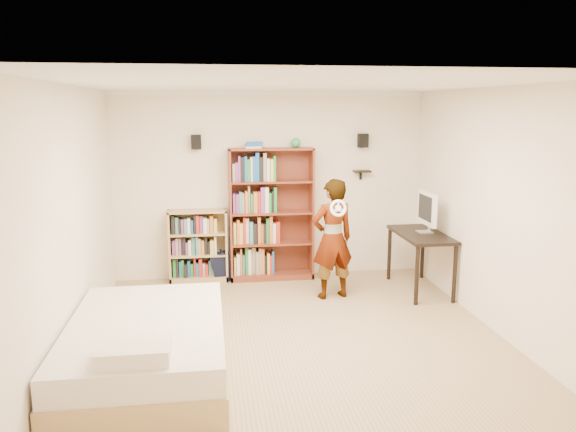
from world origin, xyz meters
name	(u,v)px	position (x,y,z in m)	size (l,w,h in m)	color
ground	(297,342)	(0.00, 0.00, 0.00)	(4.50, 5.00, 0.01)	tan
room_shell	(297,179)	(0.00, 0.00, 1.76)	(4.52, 5.02, 2.71)	white
crown_molding	(298,87)	(0.00, 0.00, 2.67)	(4.50, 5.00, 0.06)	white
speaker_left	(196,142)	(-1.05, 2.40, 2.00)	(0.14, 0.12, 0.20)	black
speaker_right	(363,141)	(1.35, 2.40, 2.00)	(0.14, 0.12, 0.20)	black
wall_shelf	(362,171)	(1.35, 2.41, 1.55)	(0.25, 0.16, 0.03)	black
tall_bookshelf	(271,214)	(-0.01, 2.32, 0.95)	(1.21, 0.35, 1.91)	brown
low_bookshelf	(198,246)	(-1.07, 2.34, 0.52)	(0.83, 0.31, 1.04)	tan
computer_desk	(420,262)	(1.93, 1.47, 0.40)	(0.59, 1.18, 0.81)	black
imac	(425,213)	(1.99, 1.50, 1.08)	(0.11, 0.55, 0.55)	white
daybed	(147,341)	(-1.51, -0.51, 0.33)	(1.44, 2.22, 0.66)	white
person	(332,239)	(0.68, 1.37, 0.79)	(0.58, 0.38, 1.58)	black
wii_wheel	(338,208)	(0.68, 1.07, 1.25)	(0.21, 0.21, 0.04)	white
navy_bag	(222,266)	(-0.74, 2.31, 0.22)	(0.32, 0.21, 0.43)	black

